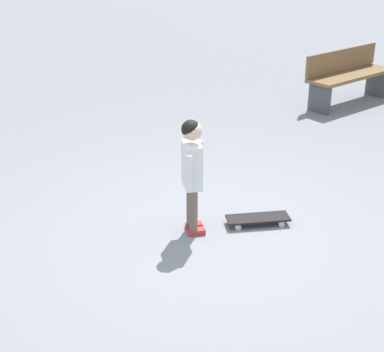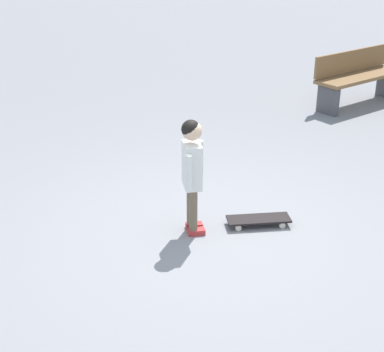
% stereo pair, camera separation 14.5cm
% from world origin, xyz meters
% --- Properties ---
extents(ground_plane, '(50.00, 50.00, 0.00)m').
position_xyz_m(ground_plane, '(0.00, 0.00, 0.00)').
color(ground_plane, gray).
extents(child_person, '(0.41, 0.24, 1.06)m').
position_xyz_m(child_person, '(-0.07, -0.18, 0.66)').
color(child_person, brown).
rests_on(child_person, ground).
extents(skateboard, '(0.35, 0.61, 0.07)m').
position_xyz_m(skateboard, '(-0.29, 0.40, 0.06)').
color(skateboard, black).
rests_on(skateboard, ground).
extents(street_bench, '(1.48, 1.41, 0.80)m').
position_xyz_m(street_bench, '(-4.34, 1.57, 0.42)').
color(street_bench, brown).
rests_on(street_bench, ground).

